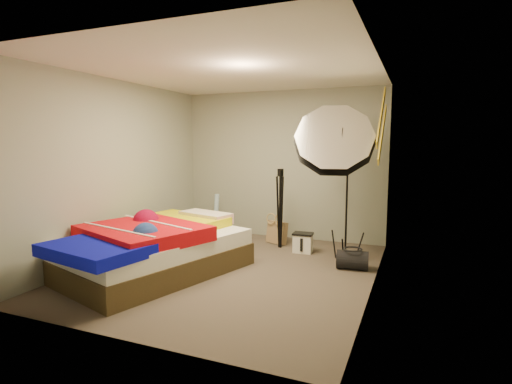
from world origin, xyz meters
The scene contains 15 objects.
floor centered at (0.00, 0.00, 0.00)m, with size 4.00×4.00×0.00m, color brown.
ceiling centered at (0.00, 0.00, 2.50)m, with size 4.00×4.00×0.00m, color silver.
wall_back centered at (0.00, 2.00, 1.25)m, with size 3.50×3.50×0.00m, color gray.
wall_front centered at (0.00, -2.00, 1.25)m, with size 3.50×3.50×0.00m, color gray.
wall_left centered at (-1.75, 0.00, 1.25)m, with size 4.00×4.00×0.00m, color gray.
wall_right centered at (1.75, 0.00, 1.25)m, with size 4.00×4.00×0.00m, color gray.
tote_bag centered at (0.09, 1.53, 0.18)m, with size 0.36×0.11×0.36m, color tan.
wrapping_roll centered at (-1.10, 1.66, 0.37)m, with size 0.08×0.08×0.74m, color #62A6CC.
camera_case centered at (0.63, 1.16, 0.14)m, with size 0.27×0.19×0.27m, color white.
duffel_bag centered at (1.44, 0.63, 0.12)m, with size 0.24×0.24×0.40m, color black.
wall_stripe_upper centered at (1.73, 0.60, 1.95)m, with size 0.02×1.10×0.10m, color gold.
wall_stripe_lower centered at (1.73, 0.85, 1.75)m, with size 0.02×1.10×0.10m, color gold.
bed centered at (-0.88, -0.45, 0.32)m, with size 2.09×2.64×0.64m.
photo_umbrella centered at (1.12, 0.85, 1.63)m, with size 1.27×0.89×2.27m.
camera_tripod centered at (0.22, 1.30, 0.71)m, with size 0.09×0.09×1.23m.
Camera 1 is at (2.18, -4.49, 1.63)m, focal length 28.00 mm.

